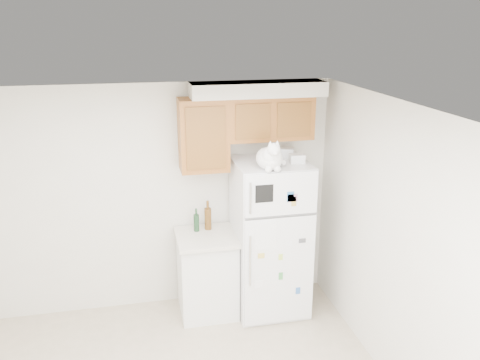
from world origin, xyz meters
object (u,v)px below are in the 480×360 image
object	(u,v)px
refrigerator	(270,238)
storage_box_front	(297,159)
base_counter	(207,273)
bottle_amber	(208,215)
storage_box_back	(285,153)
bottle_green	(196,220)
cat	(270,158)

from	to	relation	value
refrigerator	storage_box_front	world-z (taller)	storage_box_front
refrigerator	base_counter	world-z (taller)	refrigerator
storage_box_front	bottle_amber	distance (m)	1.15
storage_box_back	bottle_green	distance (m)	1.20
bottle_green	bottle_amber	distance (m)	0.14
cat	bottle_green	bearing A→B (deg)	147.05
base_counter	storage_box_front	distance (m)	1.59
cat	bottle_green	distance (m)	1.13
cat	storage_box_front	size ratio (longest dim) A/B	3.08
refrigerator	storage_box_back	distance (m)	0.94
storage_box_front	bottle_amber	bearing A→B (deg)	165.36
refrigerator	cat	xyz separation A→B (m)	(-0.09, -0.25, 0.97)
base_counter	cat	world-z (taller)	cat
storage_box_front	bottle_green	bearing A→B (deg)	168.87
refrigerator	bottle_green	size ratio (longest dim) A/B	6.58
refrigerator	storage_box_front	bearing A→B (deg)	-16.64
storage_box_back	bottle_amber	distance (m)	1.07
storage_box_back	bottle_amber	xyz separation A→B (m)	(-0.84, 0.06, -0.67)
storage_box_back	bottle_amber	size ratio (longest dim) A/B	0.55
base_counter	storage_box_back	xyz separation A→B (m)	(0.89, 0.10, 1.29)
refrigerator	storage_box_front	distance (m)	0.93
storage_box_front	bottle_amber	size ratio (longest dim) A/B	0.46
base_counter	storage_box_front	world-z (taller)	storage_box_front
base_counter	bottle_amber	bearing A→B (deg)	73.55
base_counter	cat	bearing A→B (deg)	-27.93
base_counter	bottle_amber	distance (m)	0.64
storage_box_front	bottle_amber	world-z (taller)	storage_box_front
cat	bottle_amber	world-z (taller)	cat
storage_box_front	bottle_green	xyz separation A→B (m)	(-1.02, 0.27, -0.70)
base_counter	storage_box_back	bearing A→B (deg)	6.12
cat	storage_box_front	xyz separation A→B (m)	(0.33, 0.17, -0.08)
cat	refrigerator	bearing A→B (deg)	70.24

